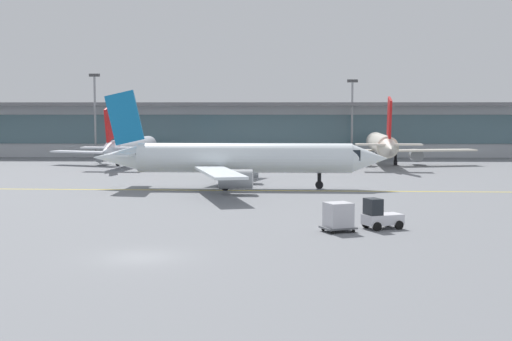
% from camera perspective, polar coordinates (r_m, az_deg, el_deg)
% --- Properties ---
extents(ground_plane, '(400.00, 400.00, 0.00)m').
position_cam_1_polar(ground_plane, '(39.27, -9.30, -6.90)').
color(ground_plane, slate).
extents(taxiway_centreline_stripe, '(109.93, 4.56, 0.01)m').
position_cam_1_polar(taxiway_centreline_stripe, '(71.37, -0.98, -1.62)').
color(taxiway_centreline_stripe, yellow).
rests_on(taxiway_centreline_stripe, ground_plane).
extents(terminal_concourse, '(185.41, 11.00, 9.60)m').
position_cam_1_polar(terminal_concourse, '(127.60, -2.15, 3.38)').
color(terminal_concourse, '#B2B7BC').
rests_on(terminal_concourse, ground_plane).
extents(gate_airplane_1, '(24.62, 26.59, 8.80)m').
position_cam_1_polar(gate_airplane_1, '(107.27, -10.02, 1.84)').
color(gate_airplane_1, silver).
rests_on(gate_airplane_1, ground_plane).
extents(gate_airplane_2, '(28.08, 30.28, 10.02)m').
position_cam_1_polar(gate_airplane_2, '(108.41, 10.07, 2.06)').
color(gate_airplane_2, silver).
rests_on(gate_airplane_2, ground_plane).
extents(taxiing_regional_jet, '(30.79, 28.65, 10.21)m').
position_cam_1_polar(taxiing_regional_jet, '(73.12, -1.24, 0.94)').
color(taxiing_regional_jet, white).
rests_on(taxiing_regional_jet, ground_plane).
extents(baggage_tug, '(2.94, 2.37, 2.10)m').
position_cam_1_polar(baggage_tug, '(48.51, 9.96, -3.62)').
color(baggage_tug, silver).
rests_on(baggage_tug, ground_plane).
extents(cargo_dolly_lead, '(2.55, 2.28, 1.94)m').
position_cam_1_polar(cargo_dolly_lead, '(46.94, 6.66, -3.66)').
color(cargo_dolly_lead, '#595B60').
rests_on(cargo_dolly_lead, ground_plane).
extents(apron_light_mast_1, '(1.80, 0.36, 14.37)m').
position_cam_1_polar(apron_light_mast_1, '(122.36, -12.87, 4.59)').
color(apron_light_mast_1, gray).
rests_on(apron_light_mast_1, ground_plane).
extents(apron_light_mast_2, '(1.80, 0.36, 13.47)m').
position_cam_1_polar(apron_light_mast_2, '(121.76, 7.77, 4.45)').
color(apron_light_mast_2, gray).
rests_on(apron_light_mast_2, ground_plane).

